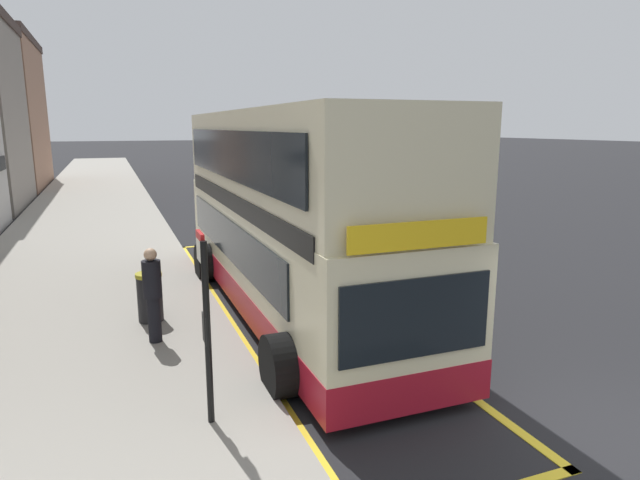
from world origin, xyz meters
name	(u,v)px	position (x,y,z in m)	size (l,w,h in m)	color
ground_plane	(208,189)	(0.00, 32.00, 0.00)	(260.00, 260.00, 0.00)	black
pavement_near	(95,192)	(-7.00, 32.00, 0.07)	(6.00, 76.00, 0.14)	gray
double_decker_bus	(289,219)	(-2.46, 6.94, 2.07)	(3.29, 10.88, 4.40)	beige
bus_bay_markings	(284,306)	(-2.53, 7.14, 0.01)	(2.94, 14.44, 0.01)	yellow
bus_stop_sign	(206,312)	(-5.05, 2.54, 1.67)	(0.09, 0.51, 2.58)	black
parked_car_silver_distant	(277,186)	(2.57, 24.72, 0.80)	(2.09, 4.20, 1.62)	#B2B5BA
parked_car_black_across	(285,176)	(4.92, 30.62, 0.80)	(2.09, 4.20, 1.62)	black
pedestrian_waiting_near_sign	(153,291)	(-5.51, 5.66, 1.12)	(0.34, 0.34, 1.79)	black
litter_bin	(150,297)	(-5.50, 6.85, 0.65)	(0.53, 0.53, 1.02)	black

